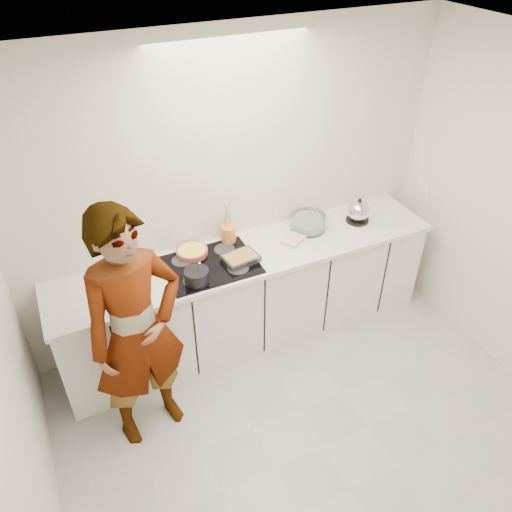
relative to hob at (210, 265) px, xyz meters
name	(u,v)px	position (x,y,z in m)	size (l,w,h in m)	color
floor	(323,447)	(0.35, -1.26, -0.92)	(3.60, 3.20, 0.00)	#B9B9B3
ceiling	(372,90)	(0.35, -1.26, 1.68)	(3.60, 3.20, 0.00)	white
wall_back	(233,193)	(0.35, 0.34, 0.38)	(3.60, 0.00, 2.60)	silver
wall_left	(5,431)	(-1.45, -1.26, 0.38)	(0.00, 3.20, 2.60)	silver
base_cabinets	(250,298)	(0.35, 0.02, -0.48)	(3.20, 0.58, 0.87)	white
countertop	(250,255)	(0.35, 0.02, -0.03)	(3.24, 0.64, 0.04)	white
hob	(210,265)	(0.00, 0.00, 0.00)	(0.72, 0.54, 0.01)	black
tart_dish	(192,251)	(-0.08, 0.19, 0.03)	(0.26, 0.26, 0.04)	#AE4D3A
saucepan	(197,276)	(-0.16, -0.16, 0.06)	(0.19, 0.19, 0.18)	black
baking_dish	(241,258)	(0.23, -0.06, 0.04)	(0.29, 0.23, 0.05)	silver
mixing_bowl	(308,223)	(0.96, 0.13, 0.06)	(0.35, 0.35, 0.14)	silver
tea_towel	(293,240)	(0.75, 0.02, 0.01)	(0.19, 0.14, 0.03)	white
kettle	(358,212)	(1.42, 0.06, 0.09)	(0.26, 0.26, 0.23)	black
utensil_crock	(229,234)	(0.26, 0.24, 0.07)	(0.12, 0.12, 0.15)	orange
cook	(137,332)	(-0.71, -0.52, 0.02)	(0.69, 0.45, 1.88)	white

